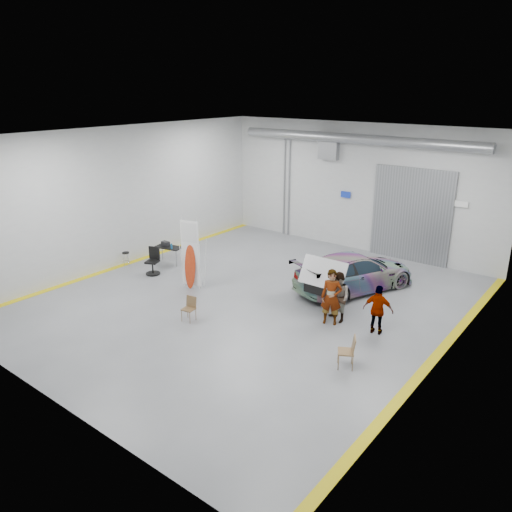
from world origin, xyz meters
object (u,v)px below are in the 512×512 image
Objects in this scene: surfboard_display at (189,260)px; work_table at (168,246)px; sedan_car at (355,272)px; folding_chair_far at (346,357)px; folding_chair_near at (189,313)px; office_chair at (154,263)px; person_b at (338,297)px; shop_stool at (126,259)px; person_c at (378,310)px; person_a at (331,297)px.

surfboard_display is 2.19× the size of work_table.
folding_chair_far is at bearing 136.91° from sedan_car.
folding_chair_near is 0.73× the size of office_chair.
work_table is (-8.87, 0.49, -0.10)m from person_b.
shop_stool is at bearing -147.95° from person_b.
person_b is 5.06m from folding_chair_near.
work_table is at bearing -15.18° from person_c.
shop_stool is 1.73m from office_chair.
person_b is at bearing 52.02° from person_a.
surfboard_display is at bearing -27.24° from work_table.
folding_chair_near is at bearing -113.81° from folding_chair_far.
person_b is 0.60× the size of surfboard_display.
sedan_car is 2.95m from person_b.
person_a is 2.28× the size of folding_chair_near.
person_c is 7.53m from surfboard_display.
office_chair is at bearing 143.75° from folding_chair_near.
person_c is at bearing 154.19° from folding_chair_far.
person_b is 10.07m from shop_stool.
office_chair is at bearing 47.90° from sedan_car.
surfboard_display reaches higher than sedan_car.
person_c reaches higher than shop_stool.
person_b is (0.09, 0.31, -0.08)m from person_a.
shop_stool is (-9.16, -3.78, -0.42)m from sedan_car.
folding_chair_near is (-3.88, -2.77, -0.69)m from person_a.
folding_chair_near is at bearing -166.49° from person_a.
folding_chair_far is 1.51× the size of shop_stool.
office_chair is at bearing 3.53° from shop_stool.
work_table is (-10.31, 0.49, -0.05)m from person_c.
surfboard_display is 3.46× the size of folding_chair_near.
person_a is 1.99× the size of folding_chair_far.
surfboard_display is at bearing -131.15° from folding_chair_far.
work_table is at bearing 134.94° from folding_chair_near.
work_table is (-8.78, 0.80, -0.19)m from person_a.
sedan_car is at bearing 53.14° from folding_chair_near.
person_a is 5.97m from surfboard_display.
person_a is 0.66× the size of surfboard_display.
person_b is 1.44m from person_c.
sedan_car is at bearing 22.40° from shop_stool.
office_chair is (0.57, -1.34, -0.27)m from work_table.
person_c is 1.97× the size of folding_chair_near.
person_c is at bearing 20.66° from folding_chair_near.
person_b is 8.35m from office_chair.
surfboard_display is 2.38m from office_chair.
person_b is 1.53× the size of office_chair.
work_table is (-8.02, -2.33, 0.04)m from sedan_car.
folding_chair_near is at bearing 17.20° from person_c.
shop_stool is at bearing -128.34° from work_table.
surfboard_display is (-7.46, -0.98, 0.35)m from person_c.
surfboard_display is 3.07m from folding_chair_near.
office_chair is at bearing 163.42° from surfboard_display.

